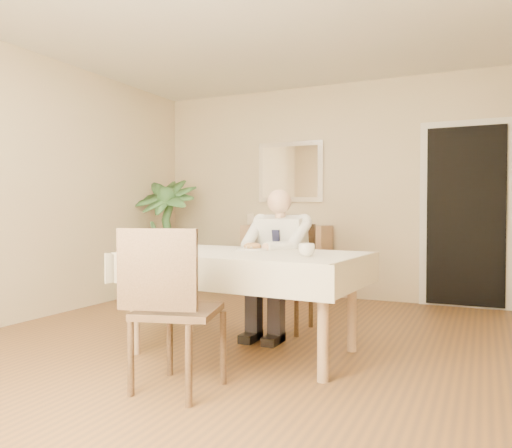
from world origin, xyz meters
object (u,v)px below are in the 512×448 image
at_px(chair_far, 287,269).
at_px(sideboard, 286,261).
at_px(chair_near, 170,300).
at_px(seated_man, 275,254).
at_px(coffee_mug, 307,250).
at_px(dining_table, 244,264).
at_px(potted_palm, 164,237).

height_order(chair_far, sideboard, chair_far).
height_order(chair_near, sideboard, chair_near).
xyz_separation_m(seated_man, sideboard, (-0.62, 1.84, -0.25)).
relative_size(seated_man, coffee_mug, 11.23).
distance_m(dining_table, potted_palm, 2.82).
height_order(dining_table, chair_near, chair_near).
bearing_deg(chair_near, seated_man, 73.49).
bearing_deg(chair_far, chair_near, -93.22).
height_order(dining_table, chair_far, chair_far).
xyz_separation_m(dining_table, potted_palm, (-2.07, 1.91, 0.06)).
height_order(coffee_mug, sideboard, sideboard).
bearing_deg(seated_man, chair_near, -90.67).
height_order(chair_far, potted_palm, potted_palm).
bearing_deg(chair_far, potted_palm, 150.87).
height_order(chair_near, coffee_mug, chair_near).
xyz_separation_m(chair_far, sideboard, (-0.62, 1.55, -0.09)).
bearing_deg(chair_near, potted_palm, 109.79).
bearing_deg(coffee_mug, seated_man, 126.48).
relative_size(dining_table, chair_far, 1.90).
height_order(chair_far, seated_man, seated_man).
bearing_deg(potted_palm, chair_near, -54.38).
distance_m(dining_table, chair_far, 0.90).
bearing_deg(seated_man, sideboard, 108.54).
relative_size(dining_table, sideboard, 1.63).
xyz_separation_m(chair_far, potted_palm, (-2.07, 1.03, 0.20)).
bearing_deg(chair_far, dining_table, -92.65).
bearing_deg(dining_table, potted_palm, 141.32).
height_order(dining_table, seated_man, seated_man).
xyz_separation_m(seated_man, coffee_mug, (0.53, -0.71, 0.11)).
relative_size(chair_near, seated_man, 0.77).
distance_m(chair_near, sideboard, 3.43).
xyz_separation_m(chair_near, seated_man, (0.02, 1.54, 0.14)).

